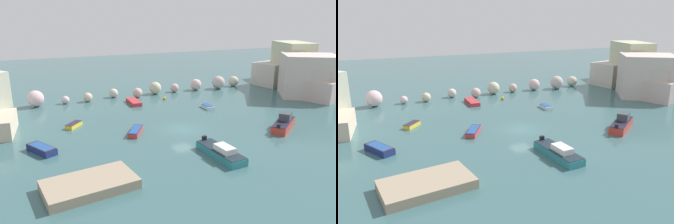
# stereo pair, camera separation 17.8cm
# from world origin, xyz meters

# --- Properties ---
(cove_water) EXTENTS (160.00, 160.00, 0.00)m
(cove_water) POSITION_xyz_m (0.00, 0.00, 0.00)
(cove_water) COLOR #396063
(cove_water) RESTS_ON ground
(cliff_headland_right) EXTENTS (19.58, 24.53, 8.75)m
(cliff_headland_right) POSITION_xyz_m (29.77, 11.78, 3.04)
(cliff_headland_right) COLOR #BDB6AB
(cliff_headland_right) RESTS_ON ground
(rock_breakwater) EXTENTS (39.71, 3.30, 2.59)m
(rock_breakwater) POSITION_xyz_m (3.24, 19.14, 1.08)
(rock_breakwater) COLOR beige
(rock_breakwater) RESTS_ON ground
(stone_dock) EXTENTS (8.09, 5.37, 0.85)m
(stone_dock) POSITION_xyz_m (-13.60, -10.35, 0.42)
(stone_dock) COLOR tan
(stone_dock) RESTS_ON ground
(channel_buoy) EXTENTS (0.52, 0.52, 0.52)m
(channel_buoy) POSITION_xyz_m (3.65, 14.90, 0.26)
(channel_buoy) COLOR gold
(channel_buoy) RESTS_ON cove_water
(moored_boat_0) EXTENTS (1.25, 2.46, 0.51)m
(moored_boat_0) POSITION_xyz_m (7.79, 7.49, 0.25)
(moored_boat_0) COLOR white
(moored_boat_0) RESTS_ON cove_water
(moored_boat_1) EXTENTS (2.41, 2.58, 0.57)m
(moored_boat_1) POSITION_xyz_m (-12.58, 6.43, 0.28)
(moored_boat_1) COLOR gold
(moored_boat_1) RESTS_ON cove_water
(moored_boat_2) EXTENTS (3.03, 3.98, 0.72)m
(moored_boat_2) POSITION_xyz_m (-16.87, -0.65, 0.37)
(moored_boat_2) COLOR navy
(moored_boat_2) RESTS_ON cove_water
(moored_boat_3) EXTENTS (2.91, 3.82, 0.57)m
(moored_boat_3) POSITION_xyz_m (-5.95, 1.00, 0.30)
(moored_boat_3) COLOR #C23A3B
(moored_boat_3) RESTS_ON cove_water
(moored_boat_4) EXTENTS (1.56, 4.30, 0.58)m
(moored_boat_4) POSITION_xyz_m (-1.90, 14.52, 0.29)
(moored_boat_4) COLOR #C4343B
(moored_boat_4) RESTS_ON cove_water
(moored_boat_5) EXTENTS (2.46, 6.45, 1.38)m
(moored_boat_5) POSITION_xyz_m (-0.02, -9.04, 0.51)
(moored_boat_5) COLOR teal
(moored_boat_5) RESTS_ON cove_water
(moored_boat_6) EXTENTS (5.86, 4.96, 1.90)m
(moored_boat_6) POSITION_xyz_m (12.09, -4.60, 0.65)
(moored_boat_6) COLOR red
(moored_boat_6) RESTS_ON cove_water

